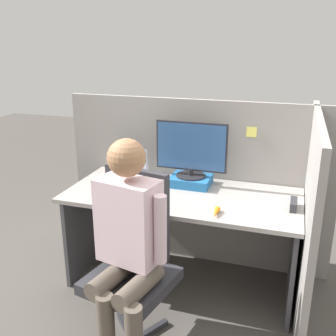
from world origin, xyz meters
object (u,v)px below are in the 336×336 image
(monitor, at_px, (191,150))
(person, at_px, (127,239))
(carrot_toy, at_px, (216,213))
(stapler, at_px, (294,204))
(laptop, at_px, (127,173))
(paper_box, at_px, (191,181))
(office_chair, at_px, (134,257))

(monitor, bearing_deg, person, -95.87)
(carrot_toy, distance_m, person, 0.63)
(person, bearing_deg, carrot_toy, 51.79)
(stapler, distance_m, carrot_toy, 0.53)
(laptop, xyz_separation_m, stapler, (1.27, -0.19, -0.02))
(paper_box, bearing_deg, monitor, 90.00)
(paper_box, distance_m, stapler, 0.79)
(paper_box, xyz_separation_m, stapler, (0.76, -0.22, -0.00))
(carrot_toy, height_order, office_chair, office_chair)
(office_chair, xyz_separation_m, person, (0.04, -0.17, 0.22))
(paper_box, height_order, office_chair, office_chair)
(paper_box, relative_size, stapler, 1.95)
(office_chair, bearing_deg, person, -77.93)
(laptop, height_order, stapler, laptop)
(paper_box, height_order, stapler, paper_box)
(carrot_toy, relative_size, person, 0.11)
(carrot_toy, bearing_deg, stapler, 29.20)
(paper_box, height_order, laptop, laptop)
(paper_box, relative_size, person, 0.23)
(monitor, distance_m, stapler, 0.83)
(laptop, bearing_deg, stapler, -8.70)
(paper_box, distance_m, office_chair, 0.85)
(monitor, relative_size, carrot_toy, 3.81)
(stapler, relative_size, carrot_toy, 1.10)
(laptop, bearing_deg, monitor, 2.85)
(laptop, relative_size, carrot_toy, 2.23)
(office_chair, relative_size, person, 0.81)
(laptop, bearing_deg, paper_box, 2.54)
(paper_box, bearing_deg, office_chair, -99.59)
(carrot_toy, relative_size, office_chair, 0.13)
(laptop, distance_m, person, 1.04)
(carrot_toy, bearing_deg, office_chair, -142.34)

